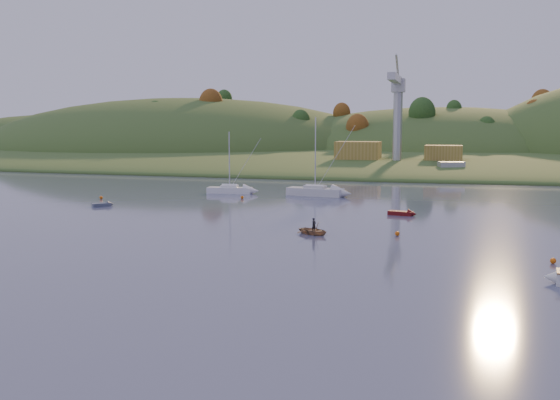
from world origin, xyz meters
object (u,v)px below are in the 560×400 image
(sailboat_far, at_px, (315,191))
(grey_dinghy, at_px, (106,204))
(canoe, at_px, (314,231))
(red_tender, at_px, (406,213))
(sailboat_near, at_px, (230,189))

(sailboat_far, distance_m, grey_dinghy, 33.13)
(grey_dinghy, bearing_deg, canoe, -68.38)
(red_tender, relative_size, grey_dinghy, 1.31)
(canoe, bearing_deg, sailboat_near, 64.12)
(sailboat_near, xyz_separation_m, canoe, (22.18, -34.63, -0.31))
(sailboat_near, distance_m, sailboat_far, 14.63)
(red_tender, bearing_deg, grey_dinghy, -164.95)
(sailboat_far, xyz_separation_m, red_tender, (15.91, -18.48, -0.55))
(red_tender, bearing_deg, sailboat_near, 161.59)
(sailboat_near, relative_size, sailboat_far, 0.81)
(sailboat_far, relative_size, red_tender, 3.33)
(grey_dinghy, bearing_deg, sailboat_far, -6.67)
(red_tender, height_order, grey_dinghy, red_tender)
(sailboat_near, distance_m, canoe, 41.12)
(sailboat_far, height_order, canoe, sailboat_far)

